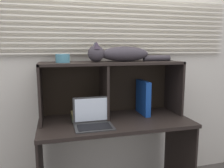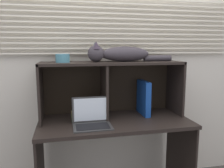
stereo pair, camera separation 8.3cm
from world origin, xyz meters
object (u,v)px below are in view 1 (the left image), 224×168
(binder_upright, at_px, (143,97))
(small_basket, at_px, (63,58))
(cat, at_px, (119,54))
(laptop, at_px, (93,120))
(book_stack, at_px, (81,116))

(binder_upright, xyz_separation_m, small_basket, (-0.73, 0.00, 0.38))
(cat, relative_size, laptop, 2.53)
(cat, xyz_separation_m, small_basket, (-0.50, 0.00, -0.03))
(binder_upright, height_order, book_stack, binder_upright)
(laptop, height_order, small_basket, small_basket)
(cat, bearing_deg, book_stack, -179.67)
(laptop, distance_m, book_stack, 0.23)
(book_stack, height_order, small_basket, small_basket)
(book_stack, distance_m, small_basket, 0.53)
(cat, relative_size, binder_upright, 2.44)
(binder_upright, bearing_deg, small_basket, 180.00)
(laptop, relative_size, small_basket, 2.60)
(binder_upright, distance_m, book_stack, 0.61)
(small_basket, bearing_deg, cat, -0.00)
(cat, distance_m, laptop, 0.63)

